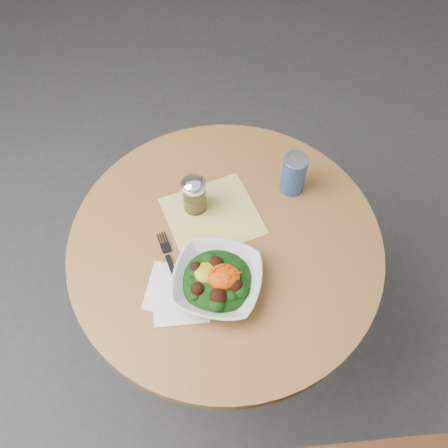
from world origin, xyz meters
The scene contains 8 objects.
ground centered at (0.00, 0.00, 0.00)m, with size 6.00×6.00×0.00m, color #313134.
table centered at (0.00, 0.00, 0.55)m, with size 0.90×0.90×0.75m.
cloth_napkin centered at (-0.02, 0.09, 0.75)m, with size 0.26×0.24×0.00m, color #DDA50B.
paper_napkins centered at (-0.15, -0.13, 0.75)m, with size 0.19×0.21×0.00m.
salad_bowl centered at (-0.05, -0.13, 0.78)m, with size 0.31×0.31×0.09m.
fork centered at (-0.16, -0.04, 0.76)m, with size 0.05×0.21×0.00m.
spice_shaker centered at (-0.07, 0.13, 0.81)m, with size 0.07×0.07×0.13m.
beverage_can centered at (0.23, 0.15, 0.82)m, with size 0.07×0.07×0.14m.
Camera 1 is at (-0.13, -0.69, 1.98)m, focal length 40.00 mm.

